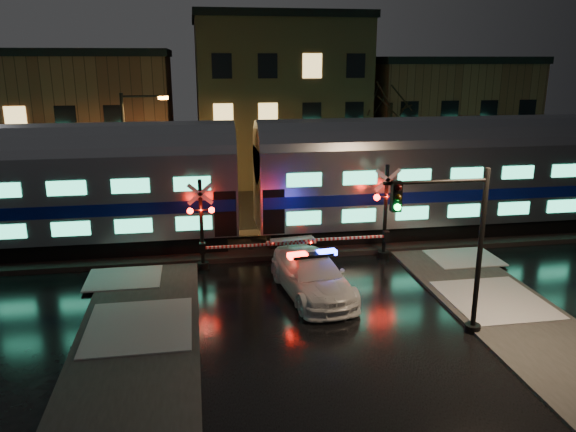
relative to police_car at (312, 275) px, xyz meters
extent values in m
plane|color=black|center=(0.12, 1.09, -0.80)|extent=(120.00, 120.00, 0.00)
cube|color=black|center=(0.12, 6.09, -0.68)|extent=(90.00, 4.20, 0.24)
cube|color=#2D2D2D|center=(-6.38, -4.91, -0.74)|extent=(4.00, 20.00, 0.12)
cube|color=#2D2D2D|center=(6.62, -4.91, -0.74)|extent=(4.00, 20.00, 0.12)
cube|color=brown|center=(-12.88, 23.09, 3.70)|extent=(14.00, 10.00, 9.00)
cube|color=brown|center=(2.12, 23.59, 4.95)|extent=(12.00, 11.00, 11.50)
cube|color=brown|center=(15.12, 23.09, 3.45)|extent=(12.00, 10.00, 8.50)
cube|color=black|center=(11.06, 6.09, -0.16)|extent=(24.00, 2.40, 0.80)
cube|color=#B7BAC1|center=(11.06, 6.09, 2.14)|extent=(25.00, 3.05, 3.80)
cube|color=navy|center=(11.06, 6.09, 1.74)|extent=(24.75, 3.09, 0.55)
cube|color=#3ADFA4|center=(11.06, 4.53, 0.99)|extent=(21.00, 0.05, 0.62)
cube|color=#3ADFA4|center=(11.06, 4.53, 2.79)|extent=(21.00, 0.05, 0.62)
cylinder|color=#B7BAC1|center=(11.06, 6.09, 3.84)|extent=(25.00, 3.05, 3.05)
imported|color=white|center=(0.00, 0.00, -0.01)|extent=(2.93, 5.72, 1.59)
cube|color=black|center=(0.00, 0.00, 0.83)|extent=(1.70, 0.64, 0.11)
cube|color=#FF0C05|center=(-0.59, -0.08, 0.87)|extent=(0.77, 0.46, 0.19)
cube|color=#1426FF|center=(0.59, 0.08, 0.87)|extent=(0.77, 0.46, 0.19)
cylinder|color=black|center=(4.09, 3.49, -0.64)|extent=(0.55, 0.55, 0.33)
cylinder|color=black|center=(4.09, 3.49, 1.38)|extent=(0.17, 0.17, 4.37)
sphere|color=#FF0C05|center=(3.60, 3.31, 2.15)|extent=(0.28, 0.28, 0.28)
sphere|color=#FF0C05|center=(4.59, 3.31, 2.15)|extent=(0.28, 0.28, 0.28)
cube|color=white|center=(1.36, 3.24, 0.34)|extent=(5.46, 0.10, 0.10)
cube|color=black|center=(4.09, 3.24, 0.34)|extent=(0.25, 0.30, 0.45)
cylinder|color=black|center=(-4.12, 3.49, -0.65)|extent=(0.50, 0.50, 0.30)
cylinder|color=black|center=(-4.12, 3.49, 1.19)|extent=(0.16, 0.16, 3.99)
sphere|color=#FF0C05|center=(-4.57, 3.31, 1.89)|extent=(0.26, 0.26, 0.26)
sphere|color=#FF0C05|center=(-3.67, 3.31, 1.89)|extent=(0.26, 0.26, 0.26)
cube|color=white|center=(-1.62, 3.24, 0.25)|extent=(4.99, 0.10, 0.10)
cube|color=black|center=(-4.12, 3.24, 0.25)|extent=(0.25, 0.30, 0.45)
cylinder|color=black|center=(4.68, -3.97, -0.66)|extent=(0.52, 0.52, 0.28)
cylinder|color=black|center=(4.68, -3.97, 2.00)|extent=(0.17, 0.17, 5.61)
cylinder|color=black|center=(3.00, -3.97, 4.44)|extent=(3.37, 0.11, 0.11)
cube|color=black|center=(1.69, -4.12, 4.06)|extent=(0.30, 0.26, 0.94)
sphere|color=#0CFF3F|center=(1.69, -4.28, 3.76)|extent=(0.21, 0.21, 0.21)
cylinder|color=black|center=(-7.81, 10.09, 2.80)|extent=(0.18, 0.18, 7.20)
cylinder|color=black|center=(-6.73, 10.09, 6.22)|extent=(2.16, 0.11, 0.11)
cube|color=orange|center=(-5.74, 10.09, 6.13)|extent=(0.50, 0.25, 0.16)
camera|label=1|loc=(-4.26, -19.81, 8.08)|focal=35.00mm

